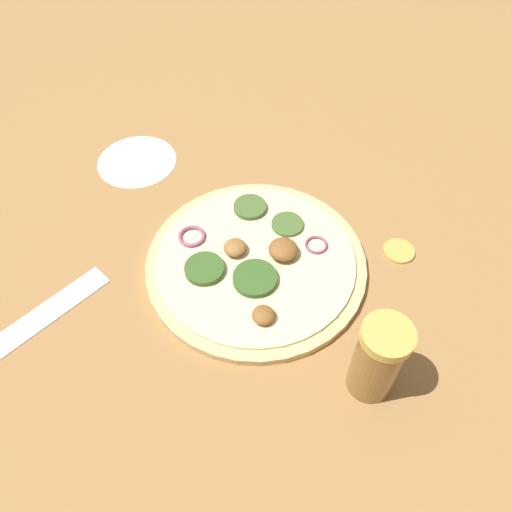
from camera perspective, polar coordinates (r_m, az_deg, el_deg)
ground_plane at (r=0.64m, az=0.00°, el=-1.13°), size 3.00×3.00×0.00m
pizza at (r=0.64m, az=-0.05°, el=-0.66°), size 0.28×0.28×0.03m
spice_jar at (r=0.53m, az=13.74°, el=-11.41°), size 0.05×0.05×0.11m
loose_cap at (r=0.68m, az=16.05°, el=0.65°), size 0.04×0.04×0.01m
flour_patch at (r=0.80m, az=-13.44°, el=10.51°), size 0.12×0.12×0.00m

